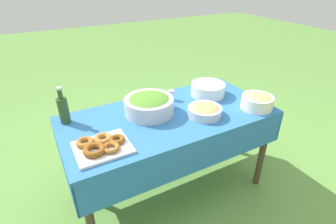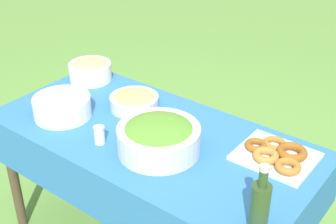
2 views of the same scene
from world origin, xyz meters
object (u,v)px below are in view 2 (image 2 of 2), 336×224
Objects in this scene: donut_platter at (277,155)px; bread_bowl at (134,101)px; salad_bowl at (159,137)px; pasta_bowl at (90,70)px; olive_oil_bottle at (260,204)px; plate_stack at (62,107)px.

bread_bowl reaches higher than donut_platter.
salad_bowl is 1.52× the size of pasta_bowl.
pasta_bowl is 0.73× the size of donut_platter.
salad_bowl reaches higher than donut_platter.
olive_oil_bottle is at bearing -72.64° from donut_platter.
pasta_bowl is 1.13m from donut_platter.
bread_bowl is (-0.86, 0.36, -0.06)m from olive_oil_bottle.
salad_bowl reaches higher than pasta_bowl.
pasta_bowl reaches higher than donut_platter.
donut_platter is at bearing 30.64° from salad_bowl.
salad_bowl is 0.39m from bread_bowl.
olive_oil_bottle is (0.12, -0.39, 0.08)m from donut_platter.
pasta_bowl is at bearing 159.91° from olive_oil_bottle.
plate_stack reaches higher than bread_bowl.
pasta_bowl is 0.40m from bread_bowl.
salad_bowl is at bearing 164.39° from olive_oil_bottle.
olive_oil_bottle is (1.25, -0.46, 0.04)m from pasta_bowl.
donut_platter is at bearing 2.40° from bread_bowl.
olive_oil_bottle is at bearing -20.09° from pasta_bowl.
salad_bowl is at bearing -33.77° from bread_bowl.
donut_platter is (1.12, -0.06, -0.04)m from pasta_bowl.
plate_stack is 1.14× the size of bread_bowl.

